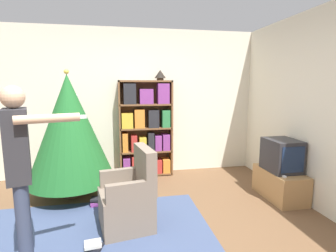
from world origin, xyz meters
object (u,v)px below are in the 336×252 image
television (282,155)px  standing_person (20,164)px  table_lamp (160,74)px  armchair (129,200)px  bookshelf (146,130)px  christmas_tree (70,129)px

television → standing_person: bearing=-163.6°
television → table_lamp: (-1.53, 1.34, 1.16)m
armchair → bookshelf: bearing=157.7°
bookshelf → television: (1.79, -1.33, -0.19)m
television → christmas_tree: christmas_tree is taller
armchair → television: bearing=89.9°
table_lamp → television: bearing=-41.3°
television → armchair: size_ratio=0.54×
christmas_tree → armchair: christmas_tree is taller
standing_person → table_lamp: table_lamp is taller
television → armchair: 2.22m
bookshelf → christmas_tree: 1.34m
television → standing_person: (-3.09, -0.91, 0.32)m
christmas_tree → armchair: 1.48m
television → christmas_tree: (-2.96, 0.68, 0.36)m
bookshelf → television: 2.24m
bookshelf → table_lamp: 1.01m
christmas_tree → armchair: bearing=-53.3°
christmas_tree → television: bearing=-13.0°
standing_person → armchair: bearing=103.4°
armchair → table_lamp: bearing=149.6°
bookshelf → christmas_tree: bearing=-150.9°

